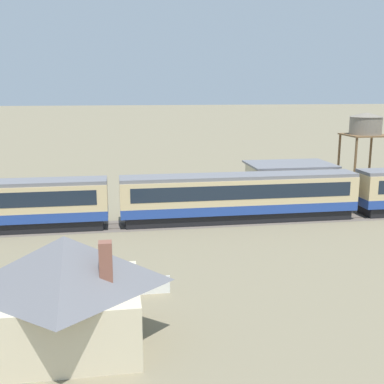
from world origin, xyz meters
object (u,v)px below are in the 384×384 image
object	(u,v)px
passenger_train	(117,200)
water_tower	(366,126)
cottage_grey_roof_2	(67,290)
station_building	(289,180)

from	to	relation	value
passenger_train	water_tower	world-z (taller)	water_tower
passenger_train	cottage_grey_roof_2	distance (m)	19.46
passenger_train	cottage_grey_roof_2	world-z (taller)	cottage_grey_roof_2
water_tower	cottage_grey_roof_2	world-z (taller)	water_tower
station_building	water_tower	world-z (taller)	water_tower
passenger_train	water_tower	distance (m)	31.83
passenger_train	station_building	distance (m)	20.08
cottage_grey_roof_2	water_tower	bearing A→B (deg)	45.38
passenger_train	water_tower	size ratio (longest dim) A/B	9.87
water_tower	cottage_grey_roof_2	size ratio (longest dim) A/B	1.28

